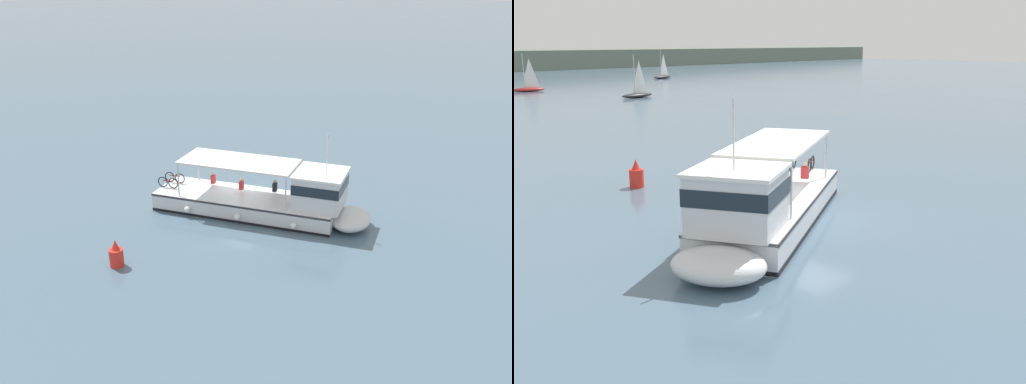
# 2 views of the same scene
# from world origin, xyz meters

# --- Properties ---
(ground_plane) EXTENTS (400.00, 400.00, 0.00)m
(ground_plane) POSITION_xyz_m (0.00, 0.00, 0.00)
(ground_plane) COLOR slate
(ferry_main) EXTENTS (12.79, 8.29, 5.32)m
(ferry_main) POSITION_xyz_m (-2.84, 0.35, 1.02)
(ferry_main) COLOR silver
(ferry_main) RESTS_ON ground
(sailboat_far_left) EXTENTS (4.98, 2.34, 5.40)m
(sailboat_far_left) POSITION_xyz_m (22.43, 68.86, 0.54)
(sailboat_far_left) COLOR maroon
(sailboat_far_left) RESTS_ON ground
(sailboat_off_stern) EXTENTS (4.98, 2.26, 5.40)m
(sailboat_off_stern) POSITION_xyz_m (54.83, 78.93, 0.54)
(sailboat_off_stern) COLOR #232328
(sailboat_off_stern) RESTS_ON ground
(sailboat_horizon_west) EXTENTS (4.89, 1.74, 5.40)m
(sailboat_horizon_west) POSITION_xyz_m (27.32, 49.36, 0.54)
(sailboat_horizon_west) COLOR #232328
(sailboat_horizon_west) RESTS_ON ground
(channel_buoy) EXTENTS (0.70, 0.70, 1.40)m
(channel_buoy) POSITION_xyz_m (-1.49, 9.94, 0.57)
(channel_buoy) COLOR red
(channel_buoy) RESTS_ON ground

